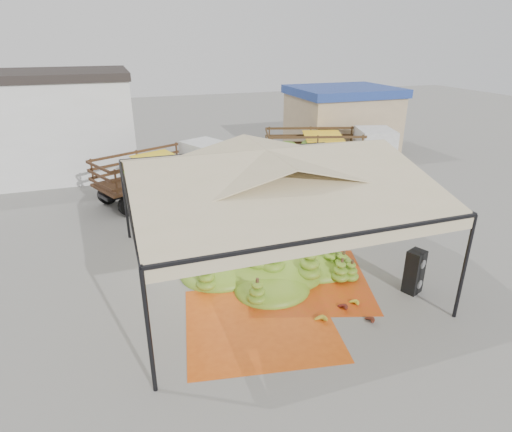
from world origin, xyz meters
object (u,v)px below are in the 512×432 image
object	(u,v)px
vendor	(202,207)
truck_right	(334,146)
speaker_stack	(414,272)
truck_left	(170,167)
banana_heap	(273,253)

from	to	relation	value
vendor	truck_right	xyz separation A→B (m)	(8.54, 5.02, 0.60)
speaker_stack	truck_left	xyz separation A→B (m)	(-5.41, 10.89, 0.69)
banana_heap	vendor	world-z (taller)	vendor
speaker_stack	truck_right	distance (m)	12.28
speaker_stack	banana_heap	bearing A→B (deg)	121.34
speaker_stack	truck_left	world-z (taller)	truck_left
vendor	speaker_stack	bearing A→B (deg)	116.61
speaker_stack	vendor	distance (m)	8.24
banana_heap	truck_right	bearing A→B (deg)	52.01
banana_heap	truck_right	xyz separation A→B (m)	(7.15, 9.16, 0.82)
speaker_stack	vendor	size ratio (longest dim) A/B	0.78
vendor	truck_right	bearing A→B (deg)	-158.90
banana_heap	truck_right	size ratio (longest dim) A/B	0.82
truck_right	banana_heap	bearing A→B (deg)	-111.12
banana_heap	speaker_stack	world-z (taller)	speaker_stack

